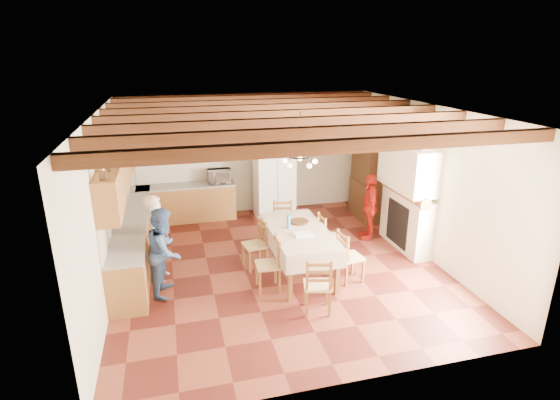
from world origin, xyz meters
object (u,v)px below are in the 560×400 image
at_px(chair_end_far, 283,224).
at_px(microwave, 220,176).
at_px(refrigerator, 274,181).
at_px(chair_right_near, 350,256).
at_px(hutch, 367,176).
at_px(person_man, 158,238).
at_px(chair_left_near, 268,264).
at_px(chair_right_far, 329,237).
at_px(person_woman_red, 370,207).
at_px(dining_table, 299,234).
at_px(chair_end_near, 317,284).
at_px(person_woman_blue, 165,251).
at_px(chair_left_far, 255,244).

distance_m(chair_end_far, microwave, 2.36).
xyz_separation_m(refrigerator, chair_end_far, (-0.23, -1.71, -0.44)).
distance_m(refrigerator, chair_right_near, 3.53).
xyz_separation_m(hutch, person_man, (-4.95, -1.93, -0.25)).
distance_m(chair_left_near, microwave, 3.77).
distance_m(refrigerator, chair_right_far, 2.65).
bearing_deg(chair_end_far, person_woman_red, 10.56).
height_order(dining_table, chair_right_near, chair_right_near).
height_order(hutch, person_man, hutch).
xyz_separation_m(chair_left_near, chair_right_near, (1.50, -0.07, 0.00)).
xyz_separation_m(chair_left_near, chair_right_far, (1.43, 0.82, 0.00)).
bearing_deg(chair_right_near, person_man, 67.14).
bearing_deg(microwave, chair_left_near, -83.84).
bearing_deg(chair_end_far, refrigerator, 95.34).
xyz_separation_m(dining_table, person_man, (-2.48, 0.44, 0.01)).
xyz_separation_m(refrigerator, person_man, (-2.75, -2.53, -0.12)).
bearing_deg(chair_right_far, chair_left_near, 117.80).
xyz_separation_m(hutch, microwave, (-3.49, 0.92, 0.00)).
bearing_deg(microwave, chair_right_near, -63.12).
bearing_deg(refrigerator, microwave, 165.48).
height_order(chair_left_near, person_woman_red, person_woman_red).
distance_m(dining_table, chair_left_near, 0.86).
relative_size(chair_left_near, microwave, 1.67).
relative_size(person_woman_red, microwave, 2.55).
distance_m(chair_right_near, chair_end_far, 1.91).
height_order(chair_right_far, microwave, microwave).
relative_size(chair_end_near, person_woman_blue, 0.63).
distance_m(hutch, person_man, 5.32).
height_order(chair_right_near, person_man, person_man).
bearing_deg(chair_end_far, microwave, 130.45).
relative_size(chair_left_far, chair_right_near, 1.00).
bearing_deg(chair_end_far, chair_right_near, -52.34).
height_order(refrigerator, chair_end_far, refrigerator).
bearing_deg(dining_table, chair_right_near, -30.90).
bearing_deg(person_woman_blue, person_woman_red, -60.21).
relative_size(chair_right_far, chair_end_near, 1.00).
height_order(chair_end_far, person_man, person_man).
distance_m(chair_end_near, person_woman_blue, 2.60).
distance_m(chair_left_far, chair_right_far, 1.50).
relative_size(chair_right_near, chair_end_near, 1.00).
bearing_deg(chair_right_far, refrigerator, 8.87).
bearing_deg(chair_end_near, person_man, -22.22).
bearing_deg(chair_left_near, chair_left_far, -173.24).
bearing_deg(chair_right_far, chair_end_near, 151.74).
bearing_deg(person_man, refrigerator, -33.45).
bearing_deg(chair_right_near, chair_left_far, 52.28).
relative_size(chair_right_near, person_woman_red, 0.65).
relative_size(hutch, person_man, 1.32).
bearing_deg(chair_end_near, dining_table, -79.99).
bearing_deg(chair_right_far, hutch, -42.85).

